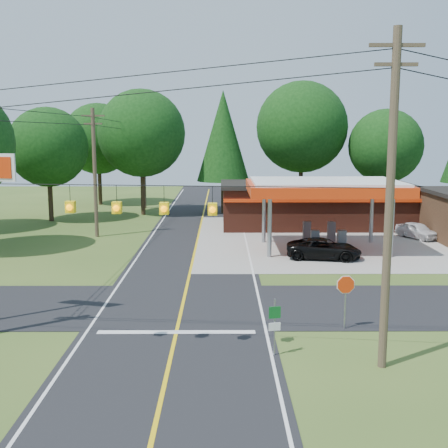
{
  "coord_description": "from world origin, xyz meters",
  "views": [
    {
      "loc": [
        1.88,
        -25.63,
        8.13
      ],
      "look_at": [
        2.0,
        7.0,
        2.8
      ],
      "focal_mm": 45.0,
      "sensor_mm": 36.0,
      "label": 1
    }
  ],
  "objects_px": {
    "suv_car": "(324,249)",
    "octagonal_stop_sign": "(346,289)",
    "gas_canopy": "(325,189)",
    "sedan_car": "(417,231)"
  },
  "relations": [
    {
      "from": "gas_canopy",
      "to": "sedan_car",
      "type": "relative_size",
      "value": 2.88
    },
    {
      "from": "gas_canopy",
      "to": "octagonal_stop_sign",
      "type": "height_order",
      "value": "gas_canopy"
    },
    {
      "from": "suv_car",
      "to": "octagonal_stop_sign",
      "type": "relative_size",
      "value": 2.06
    },
    {
      "from": "suv_car",
      "to": "gas_canopy",
      "type": "bearing_deg",
      "value": 0.32
    },
    {
      "from": "suv_car",
      "to": "sedan_car",
      "type": "relative_size",
      "value": 1.3
    },
    {
      "from": "octagonal_stop_sign",
      "to": "suv_car",
      "type": "bearing_deg",
      "value": 83.52
    },
    {
      "from": "sedan_car",
      "to": "gas_canopy",
      "type": "bearing_deg",
      "value": -179.15
    },
    {
      "from": "sedan_car",
      "to": "octagonal_stop_sign",
      "type": "relative_size",
      "value": 1.58
    },
    {
      "from": "gas_canopy",
      "to": "octagonal_stop_sign",
      "type": "xyz_separation_m",
      "value": [
        -2.0,
        -16.2,
        -2.54
      ]
    },
    {
      "from": "sedan_car",
      "to": "suv_car",
      "type": "bearing_deg",
      "value": -166.32
    }
  ]
}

